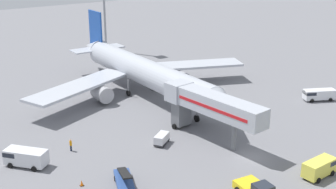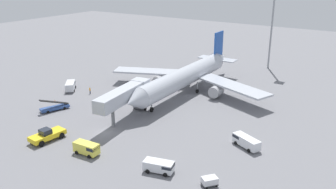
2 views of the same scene
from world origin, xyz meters
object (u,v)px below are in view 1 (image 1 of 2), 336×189
at_px(service_van_far_right, 25,157).
at_px(service_van_mid_center, 320,167).
at_px(baggage_cart_mid_right, 162,139).
at_px(airplane_at_gate, 143,71).
at_px(belt_loader_truck, 125,182).
at_px(ground_crew_worker_foreground, 71,145).
at_px(service_van_far_center, 318,94).
at_px(safety_cone_alpha, 82,183).
at_px(jet_bridge, 207,104).

xyz_separation_m(service_van_far_right, service_van_mid_center, (28.63, -22.45, -0.04)).
distance_m(service_van_far_right, baggage_cart_mid_right, 18.24).
distance_m(airplane_at_gate, service_van_far_right, 30.71).
relative_size(belt_loader_truck, ground_crew_worker_foreground, 3.84).
bearing_deg(service_van_mid_center, service_van_far_center, 38.77).
bearing_deg(ground_crew_worker_foreground, safety_cone_alpha, -105.12).
bearing_deg(safety_cone_alpha, service_van_far_center, 4.47).
xyz_separation_m(belt_loader_truck, safety_cone_alpha, (-3.90, 3.29, -0.41)).
bearing_deg(service_van_far_center, belt_loader_truck, -170.79).
bearing_deg(jet_bridge, airplane_at_gate, 83.99).
distance_m(belt_loader_truck, safety_cone_alpha, 5.12).
bearing_deg(ground_crew_worker_foreground, service_van_far_center, -7.20).
relative_size(belt_loader_truck, service_van_far_right, 1.22).
distance_m(jet_bridge, service_van_far_center, 26.66).
xyz_separation_m(airplane_at_gate, service_van_mid_center, (2.19, -37.74, -3.18)).
bearing_deg(service_van_far_center, service_van_mid_center, -141.23).
bearing_deg(safety_cone_alpha, service_van_mid_center, -29.34).
distance_m(jet_bridge, belt_loader_truck, 17.87).
relative_size(jet_bridge, ground_crew_worker_foreground, 10.05).
xyz_separation_m(belt_loader_truck, service_van_far_right, (-7.77, 11.82, 0.49)).
xyz_separation_m(service_van_mid_center, baggage_cart_mid_right, (-10.93, 18.09, -0.39)).
height_order(baggage_cart_mid_right, ground_crew_worker_foreground, ground_crew_worker_foreground).
distance_m(baggage_cart_mid_right, ground_crew_worker_foreground, 12.41).
xyz_separation_m(service_van_mid_center, safety_cone_alpha, (-24.76, 13.91, -0.86)).
bearing_deg(ground_crew_worker_foreground, jet_bridge, -21.30).
bearing_deg(baggage_cart_mid_right, service_van_mid_center, -58.86).
height_order(service_van_mid_center, baggage_cart_mid_right, service_van_mid_center).
bearing_deg(service_van_far_right, ground_crew_worker_foreground, 6.13).
height_order(belt_loader_truck, ground_crew_worker_foreground, belt_loader_truck).
distance_m(airplane_at_gate, service_van_far_center, 31.56).
distance_m(jet_bridge, service_van_far_right, 25.28).
xyz_separation_m(service_van_far_right, baggage_cart_mid_right, (17.71, -4.36, -0.43)).
bearing_deg(service_van_far_right, jet_bridge, -14.52).
xyz_separation_m(airplane_at_gate, safety_cone_alpha, (-22.57, -23.82, -4.03)).
bearing_deg(service_van_far_right, safety_cone_alpha, -65.57).
bearing_deg(service_van_mid_center, ground_crew_worker_foreground, 133.91).
relative_size(jet_bridge, baggage_cart_mid_right, 5.69).
relative_size(jet_bridge, service_van_far_right, 3.19).
relative_size(jet_bridge, service_van_far_center, 2.98).
relative_size(service_van_mid_center, safety_cone_alpha, 6.67).
height_order(service_van_far_center, baggage_cart_mid_right, service_van_far_center).
distance_m(airplane_at_gate, jet_bridge, 21.69).
distance_m(service_van_far_right, safety_cone_alpha, 9.41).
bearing_deg(service_van_far_right, service_van_far_center, -5.53).
height_order(belt_loader_truck, safety_cone_alpha, belt_loader_truck).
height_order(ground_crew_worker_foreground, safety_cone_alpha, ground_crew_worker_foreground).
height_order(airplane_at_gate, service_van_mid_center, airplane_at_gate).
distance_m(jet_bridge, ground_crew_worker_foreground, 19.58).
height_order(service_van_mid_center, safety_cone_alpha, service_van_mid_center).
xyz_separation_m(belt_loader_truck, ground_crew_worker_foreground, (-1.41, 12.50, 0.15)).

